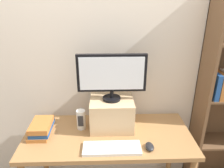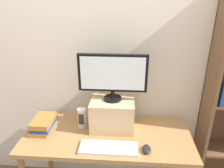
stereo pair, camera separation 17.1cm
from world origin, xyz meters
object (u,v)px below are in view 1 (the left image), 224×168
Objects in this scene: computer_monitor at (112,75)px; desk_speaker at (81,120)px; riser_box at (112,113)px; book_stack at (41,128)px; desk at (108,143)px; computer_mouse at (150,147)px; keyboard at (112,148)px.

computer_monitor is 0.48m from desk_speaker.
riser_box is at bearing 90.00° from computer_monitor.
computer_monitor is 2.06× the size of book_stack.
computer_monitor reaches higher than desk_speaker.
computer_monitor is at bearing -90.00° from riser_box.
riser_box reaches higher than desk.
computer_monitor is at bearing 131.69° from computer_mouse.
computer_monitor reaches higher than keyboard.
desk is 0.25m from riser_box.
keyboard is 4.22× the size of computer_mouse.
keyboard is 0.39m from desk_speaker.
riser_box reaches higher than book_stack.
riser_box is 0.43m from computer_mouse.
keyboard is at bearing -179.78° from computer_mouse.
computer_monitor is 0.74m from book_stack.
computer_monitor is at bearing 72.91° from desk.
book_stack is at bearing -170.62° from riser_box.
computer_mouse is (0.29, 0.00, 0.01)m from keyboard.
keyboard reaches higher than desk.
riser_box is 0.60m from book_stack.
riser_box is at bearing 73.12° from desk.
desk_speaker reaches higher than desk.
desk is 0.22m from keyboard.
desk_speaker is (-0.23, 0.09, 0.18)m from desk.
computer_mouse reaches higher than desk.
desk is 2.49× the size of computer_monitor.
desk is 13.42× the size of computer_mouse.
riser_box is 0.27m from desk_speaker.
desk is 3.18× the size of keyboard.
desk_speaker is at bearing 12.60° from book_stack.
desk is at bearing -2.10° from book_stack.
desk_speaker is at bearing 152.00° from computer_mouse.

